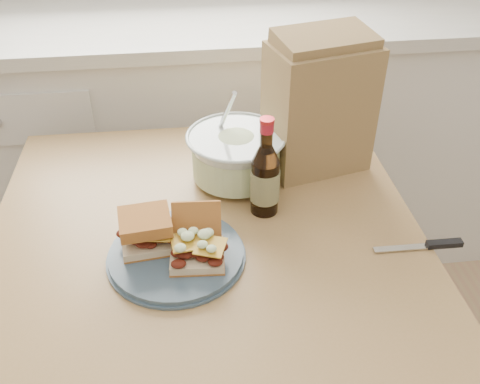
{
  "coord_description": "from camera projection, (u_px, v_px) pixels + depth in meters",
  "views": [
    {
      "loc": [
        0.03,
        -0.05,
        1.49
      ],
      "look_at": [
        0.14,
        0.84,
        0.84
      ],
      "focal_mm": 40.0,
      "sensor_mm": 36.0,
      "label": 1
    }
  ],
  "objects": [
    {
      "name": "beer_bottle",
      "position": [
        265.0,
        178.0,
        1.14
      ],
      "size": [
        0.06,
        0.06,
        0.23
      ],
      "rotation": [
        0.0,
        0.0,
        -0.18
      ],
      "color": "black",
      "rests_on": "dining_table"
    },
    {
      "name": "dining_table",
      "position": [
        208.0,
        269.0,
        1.2
      ],
      "size": [
        0.92,
        0.92,
        0.76
      ],
      "rotation": [
        0.0,
        0.0,
        -0.01
      ],
      "color": "#A67E4E",
      "rests_on": "ground"
    },
    {
      "name": "knife",
      "position": [
        433.0,
        245.0,
        1.09
      ],
      "size": [
        0.18,
        0.02,
        0.01
      ],
      "rotation": [
        0.0,
        0.0,
        -0.02
      ],
      "color": "silver",
      "rests_on": "dining_table"
    },
    {
      "name": "paper_bag",
      "position": [
        319.0,
        108.0,
        1.26
      ],
      "size": [
        0.26,
        0.2,
        0.31
      ],
      "primitive_type": "cube",
      "rotation": [
        0.0,
        0.0,
        0.24
      ],
      "color": "olive",
      "rests_on": "dining_table"
    },
    {
      "name": "cabinet_run",
      "position": [
        174.0,
        140.0,
        2.0
      ],
      "size": [
        2.5,
        0.64,
        0.94
      ],
      "color": "silver",
      "rests_on": "ground"
    },
    {
      "name": "sandwich_right",
      "position": [
        197.0,
        241.0,
        1.03
      ],
      "size": [
        0.11,
        0.15,
        0.09
      ],
      "rotation": [
        0.0,
        0.0,
        -0.07
      ],
      "color": "beige",
      "rests_on": "plate"
    },
    {
      "name": "sandwich_left",
      "position": [
        146.0,
        231.0,
        1.05
      ],
      "size": [
        0.11,
        0.1,
        0.07
      ],
      "rotation": [
        0.0,
        0.0,
        0.11
      ],
      "color": "beige",
      "rests_on": "plate"
    },
    {
      "name": "plate",
      "position": [
        176.0,
        255.0,
        1.06
      ],
      "size": [
        0.27,
        0.27,
        0.02
      ],
      "primitive_type": "cylinder",
      "color": "#3F5366",
      "rests_on": "dining_table"
    },
    {
      "name": "coleslaw_bowl",
      "position": [
        236.0,
        157.0,
        1.25
      ],
      "size": [
        0.23,
        0.23,
        0.23
      ],
      "color": "silver",
      "rests_on": "dining_table"
    }
  ]
}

